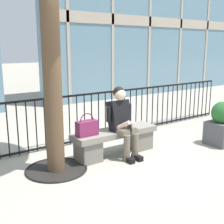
{
  "coord_description": "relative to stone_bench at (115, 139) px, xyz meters",
  "views": [
    {
      "loc": [
        -2.9,
        -3.99,
        1.88
      ],
      "look_at": [
        0.0,
        0.1,
        0.75
      ],
      "focal_mm": 46.89,
      "sensor_mm": 36.0,
      "label": 1
    }
  ],
  "objects": [
    {
      "name": "ground_plane",
      "position": [
        0.0,
        0.0,
        -0.27
      ],
      "size": [
        60.0,
        60.0,
        0.0
      ],
      "primitive_type": "plane",
      "color": "#A8A091"
    },
    {
      "name": "stone_bench",
      "position": [
        0.0,
        0.0,
        0.0
      ],
      "size": [
        1.6,
        0.44,
        0.45
      ],
      "color": "gray",
      "rests_on": "ground"
    },
    {
      "name": "seated_person_with_phone",
      "position": [
        0.05,
        -0.13,
        0.38
      ],
      "size": [
        0.52,
        0.66,
        1.21
      ],
      "color": "#6B6051",
      "rests_on": "ground"
    },
    {
      "name": "handbag_on_bench",
      "position": [
        -0.58,
        -0.01,
        0.31
      ],
      "size": [
        0.36,
        0.17,
        0.38
      ],
      "color": "#7A234C",
      "rests_on": "stone_bench"
    },
    {
      "name": "plaza_railing",
      "position": [
        -0.0,
        0.93,
        0.23
      ],
      "size": [
        7.86,
        0.04,
        0.98
      ],
      "color": "black",
      "rests_on": "ground"
    },
    {
      "name": "planter",
      "position": [
        1.98,
        -0.76,
        0.12
      ],
      "size": [
        0.47,
        0.47,
        0.85
      ],
      "color": "#4C4C51",
      "rests_on": "ground"
    }
  ]
}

